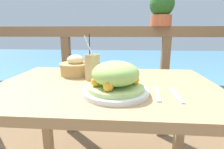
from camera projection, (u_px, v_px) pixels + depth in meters
patio_table at (106, 103)px, 0.92m from camera, size 1.12×0.75×0.74m
railing_fence at (115, 60)px, 1.61m from camera, size 2.80×0.08×1.05m
sea_backdrop at (121, 67)px, 4.16m from camera, size 12.00×4.00×0.37m
salad_plate at (116, 80)px, 0.74m from camera, size 0.28×0.28×0.14m
drink_glass at (92, 67)px, 0.95m from camera, size 0.09×0.08×0.25m
bread_basket at (76, 67)px, 1.07m from camera, size 0.20×0.20×0.12m
potted_plant at (162, 8)px, 1.47m from camera, size 0.21×0.21×0.28m
fork at (157, 94)px, 0.74m from camera, size 0.03×0.18×0.00m
knife at (176, 95)px, 0.73m from camera, size 0.02×0.18×0.00m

